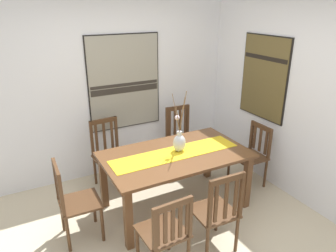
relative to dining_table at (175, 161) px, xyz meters
The scene contains 14 objects.
ground_plane 0.89m from the dining_table, 119.95° to the right, with size 6.40×6.40×0.03m, color beige.
wall_back 1.54m from the dining_table, 102.78° to the left, with size 6.40×0.12×2.70m, color silver.
wall_side 1.79m from the dining_table, 18.64° to the right, with size 0.12×6.40×2.70m, color silver.
dining_table is the anchor object (origin of this frame).
table_runner 0.11m from the dining_table, 45.00° to the right, with size 1.60×0.36×0.01m, color gold.
centerpiece_vase 0.25m from the dining_table, 22.47° to the left, with size 0.20×0.27×0.74m.
chair_0 1.09m from the dining_table, 124.00° to the right, with size 0.44×0.44×0.88m.
chair_1 0.88m from the dining_table, 90.12° to the right, with size 0.43×0.43×0.95m.
chair_2 1.22m from the dining_table, ahead, with size 0.42×0.42×0.88m.
chair_3 1.06m from the dining_table, 122.20° to the left, with size 0.44×0.44×0.96m.
chair_4 1.08m from the dining_table, 56.01° to the left, with size 0.44×0.44×0.97m.
chair_5 1.25m from the dining_table, behind, with size 0.43×0.43×0.93m.
painting_on_back_wall 1.47m from the dining_table, 96.30° to the left, with size 1.08×0.05×1.36m.
painting_on_side_wall 1.72m from the dining_table, ahead, with size 0.05×0.83×1.14m.
Camera 1 is at (-1.38, -2.46, 2.44)m, focal length 33.90 mm.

